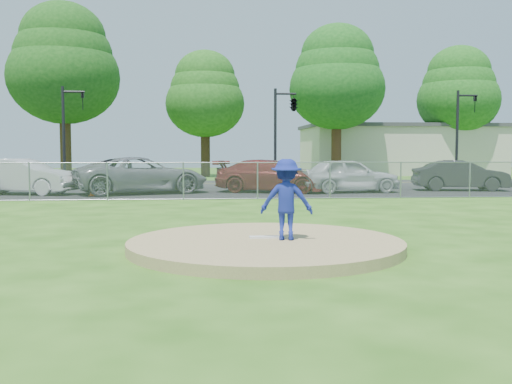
{
  "coord_description": "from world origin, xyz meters",
  "views": [
    {
      "loc": [
        -1.22,
        -11.05,
        1.92
      ],
      "look_at": [
        0.0,
        2.0,
        1.0
      ],
      "focal_mm": 40.0,
      "sensor_mm": 36.0,
      "label": 1
    }
  ],
  "objects_px": {
    "tree_left": "(64,63)",
    "traffic_signal_right": "(461,128)",
    "pitcher": "(286,199)",
    "tree_right": "(337,77)",
    "traffic_cone": "(93,188)",
    "traffic_signal_left": "(68,126)",
    "commercial_building": "(398,149)",
    "parked_car_darkred": "(271,176)",
    "parked_car_gray": "(142,175)",
    "parked_car_pearl": "(348,175)",
    "parked_car_charcoal": "(460,175)",
    "tree_center": "(205,94)",
    "traffic_signal_center": "(292,106)",
    "tree_far_right": "(458,90)",
    "parked_car_white": "(23,177)"
  },
  "relations": [
    {
      "from": "tree_left",
      "to": "traffic_signal_right",
      "type": "relative_size",
      "value": 2.24
    },
    {
      "from": "parked_car_gray",
      "to": "commercial_building",
      "type": "bearing_deg",
      "value": -62.49
    },
    {
      "from": "tree_right",
      "to": "traffic_cone",
      "type": "relative_size",
      "value": 17.01
    },
    {
      "from": "tree_right",
      "to": "pitcher",
      "type": "height_order",
      "value": "tree_right"
    },
    {
      "from": "tree_left",
      "to": "parked_car_darkred",
      "type": "xyz_separation_m",
      "value": [
        13.03,
        -15.11,
        -7.45
      ]
    },
    {
      "from": "parked_car_gray",
      "to": "tree_right",
      "type": "bearing_deg",
      "value": -59.19
    },
    {
      "from": "parked_car_white",
      "to": "parked_car_charcoal",
      "type": "bearing_deg",
      "value": -72.68
    },
    {
      "from": "traffic_signal_right",
      "to": "pitcher",
      "type": "bearing_deg",
      "value": -122.1
    },
    {
      "from": "tree_far_right",
      "to": "traffic_signal_center",
      "type": "relative_size",
      "value": 1.92
    },
    {
      "from": "parked_car_gray",
      "to": "parked_car_darkred",
      "type": "xyz_separation_m",
      "value": [
        6.07,
        0.22,
        -0.07
      ]
    },
    {
      "from": "commercial_building",
      "to": "traffic_signal_left",
      "type": "bearing_deg",
      "value": -147.13
    },
    {
      "from": "parked_car_darkred",
      "to": "parked_car_charcoal",
      "type": "height_order",
      "value": "parked_car_darkred"
    },
    {
      "from": "pitcher",
      "to": "traffic_cone",
      "type": "distance_m",
      "value": 15.7
    },
    {
      "from": "parked_car_gray",
      "to": "parked_car_charcoal",
      "type": "height_order",
      "value": "parked_car_gray"
    },
    {
      "from": "tree_center",
      "to": "parked_car_gray",
      "type": "distance_m",
      "value": 19.42
    },
    {
      "from": "tree_center",
      "to": "parked_car_darkred",
      "type": "distance_m",
      "value": 19.23
    },
    {
      "from": "commercial_building",
      "to": "parked_car_darkred",
      "type": "bearing_deg",
      "value": -122.28
    },
    {
      "from": "traffic_signal_left",
      "to": "traffic_signal_center",
      "type": "distance_m",
      "value": 12.79
    },
    {
      "from": "tree_left",
      "to": "traffic_signal_right",
      "type": "bearing_deg",
      "value": -19.63
    },
    {
      "from": "tree_center",
      "to": "parked_car_darkred",
      "type": "relative_size",
      "value": 1.84
    },
    {
      "from": "parked_car_pearl",
      "to": "parked_car_charcoal",
      "type": "relative_size",
      "value": 1.05
    },
    {
      "from": "traffic_signal_right",
      "to": "traffic_signal_left",
      "type": "bearing_deg",
      "value": 180.0
    },
    {
      "from": "commercial_building",
      "to": "traffic_signal_center",
      "type": "distance_m",
      "value": 20.17
    },
    {
      "from": "pitcher",
      "to": "traffic_cone",
      "type": "relative_size",
      "value": 2.32
    },
    {
      "from": "traffic_cone",
      "to": "parked_car_pearl",
      "type": "distance_m",
      "value": 11.69
    },
    {
      "from": "tree_center",
      "to": "traffic_signal_right",
      "type": "height_order",
      "value": "tree_center"
    },
    {
      "from": "tree_center",
      "to": "pitcher",
      "type": "height_order",
      "value": "tree_center"
    },
    {
      "from": "traffic_signal_right",
      "to": "parked_car_darkred",
      "type": "height_order",
      "value": "traffic_signal_right"
    },
    {
      "from": "parked_car_charcoal",
      "to": "commercial_building",
      "type": "bearing_deg",
      "value": -2.27
    },
    {
      "from": "traffic_signal_right",
      "to": "traffic_cone",
      "type": "xyz_separation_m",
      "value": [
        -20.21,
        -7.72,
        -3.01
      ]
    },
    {
      "from": "tree_left",
      "to": "traffic_signal_left",
      "type": "xyz_separation_m",
      "value": [
        2.24,
        -9.0,
        -4.88
      ]
    },
    {
      "from": "tree_far_right",
      "to": "tree_center",
      "type": "bearing_deg",
      "value": -177.27
    },
    {
      "from": "tree_left",
      "to": "tree_far_right",
      "type": "height_order",
      "value": "tree_left"
    },
    {
      "from": "tree_left",
      "to": "traffic_signal_left",
      "type": "distance_m",
      "value": 10.48
    },
    {
      "from": "parked_car_darkred",
      "to": "traffic_signal_center",
      "type": "bearing_deg",
      "value": 1.2
    },
    {
      "from": "traffic_cone",
      "to": "parked_car_darkred",
      "type": "bearing_deg",
      "value": 11.31
    },
    {
      "from": "commercial_building",
      "to": "parked_car_white",
      "type": "relative_size",
      "value": 3.35
    },
    {
      "from": "traffic_signal_left",
      "to": "commercial_building",
      "type": "bearing_deg",
      "value": 32.87
    },
    {
      "from": "traffic_signal_center",
      "to": "pitcher",
      "type": "relative_size",
      "value": 3.53
    },
    {
      "from": "parked_car_gray",
      "to": "tree_far_right",
      "type": "bearing_deg",
      "value": -71.78
    },
    {
      "from": "tree_left",
      "to": "parked_car_pearl",
      "type": "distance_m",
      "value": 23.98
    },
    {
      "from": "commercial_building",
      "to": "traffic_signal_left",
      "type": "height_order",
      "value": "traffic_signal_left"
    },
    {
      "from": "tree_left",
      "to": "parked_car_darkred",
      "type": "bearing_deg",
      "value": -49.23
    },
    {
      "from": "tree_far_right",
      "to": "parked_car_gray",
      "type": "relative_size",
      "value": 1.77
    },
    {
      "from": "traffic_signal_left",
      "to": "pitcher",
      "type": "height_order",
      "value": "traffic_signal_left"
    },
    {
      "from": "pitcher",
      "to": "tree_left",
      "type": "bearing_deg",
      "value": -58.02
    },
    {
      "from": "parked_car_white",
      "to": "parked_car_darkred",
      "type": "height_order",
      "value": "parked_car_white"
    },
    {
      "from": "traffic_cone",
      "to": "parked_car_gray",
      "type": "distance_m",
      "value": 2.43
    },
    {
      "from": "parked_car_gray",
      "to": "parked_car_pearl",
      "type": "bearing_deg",
      "value": -112.02
    },
    {
      "from": "pitcher",
      "to": "parked_car_darkred",
      "type": "relative_size",
      "value": 0.3
    }
  ]
}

